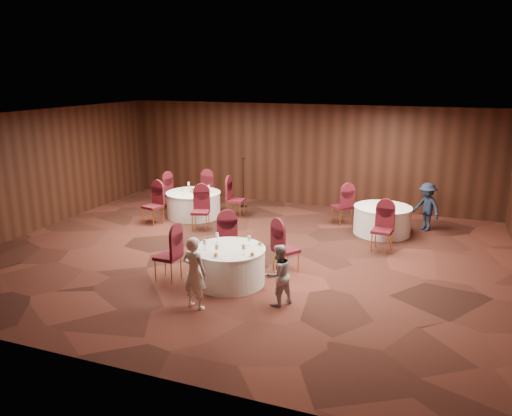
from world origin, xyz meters
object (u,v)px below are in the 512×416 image
(table_left, at_px, (194,204))
(table_right, at_px, (382,220))
(mic_stand, at_px, (243,193))
(woman_a, at_px, (195,273))
(man_c, at_px, (427,207))
(woman_b, at_px, (278,275))
(table_main, at_px, (229,265))

(table_left, relative_size, table_right, 1.06)
(mic_stand, height_order, woman_a, mic_stand)
(table_left, height_order, man_c, man_c)
(mic_stand, xyz_separation_m, woman_a, (1.85, -6.90, 0.23))
(table_left, bearing_deg, man_c, 8.96)
(table_right, relative_size, mic_stand, 0.96)
(table_right, xyz_separation_m, mic_stand, (-4.48, 1.28, 0.08))
(mic_stand, height_order, woman_b, mic_stand)
(mic_stand, bearing_deg, woman_a, -74.98)
(table_main, relative_size, woman_b, 1.27)
(mic_stand, xyz_separation_m, man_c, (5.55, -0.56, 0.20))
(table_right, relative_size, woman_b, 1.30)
(table_right, bearing_deg, man_c, 33.98)
(table_left, xyz_separation_m, woman_a, (2.80, -5.32, 0.30))
(table_left, relative_size, man_c, 1.22)
(table_left, distance_m, table_right, 5.44)
(man_c, bearing_deg, woman_b, -70.59)
(man_c, bearing_deg, table_right, -104.23)
(table_right, distance_m, man_c, 1.32)
(table_right, bearing_deg, table_main, -119.76)
(table_main, bearing_deg, mic_stand, 109.28)
(table_left, distance_m, woman_b, 6.24)
(mic_stand, height_order, man_c, mic_stand)
(table_left, xyz_separation_m, man_c, (6.50, 1.02, 0.28))
(mic_stand, relative_size, woman_b, 1.34)
(woman_b, bearing_deg, man_c, -166.26)
(table_right, relative_size, man_c, 1.15)
(table_main, height_order, woman_b, woman_b)
(mic_stand, relative_size, man_c, 1.19)
(woman_a, bearing_deg, man_c, -109.64)
(woman_b, bearing_deg, woman_a, -27.75)
(table_left, bearing_deg, mic_stand, 59.14)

